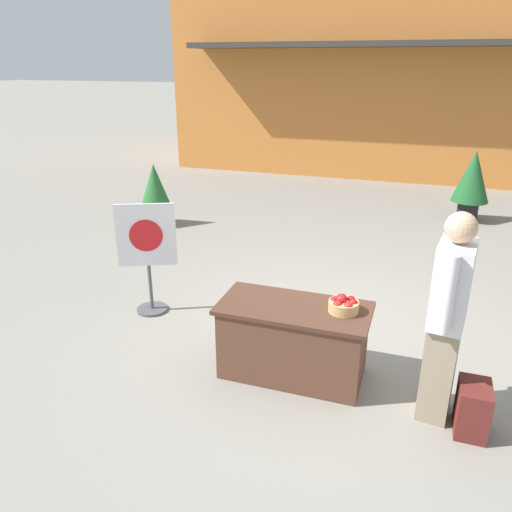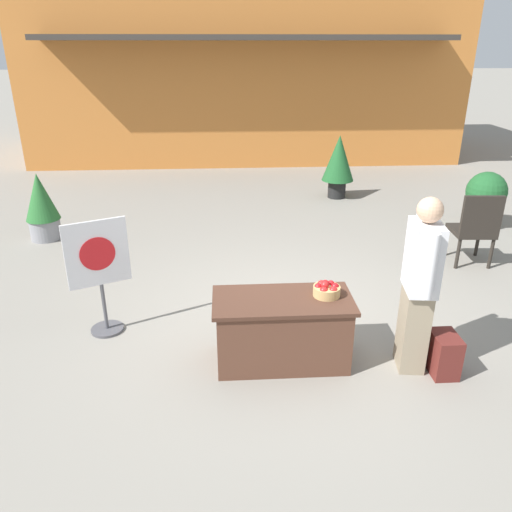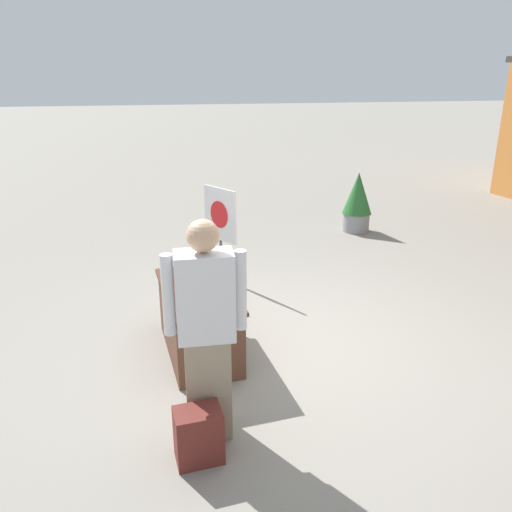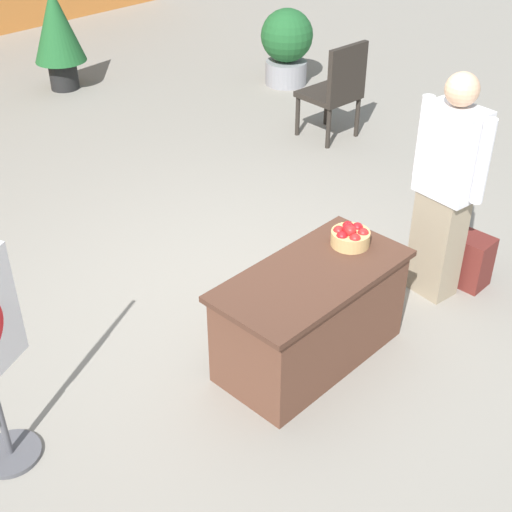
% 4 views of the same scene
% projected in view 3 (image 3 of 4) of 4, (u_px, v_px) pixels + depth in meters
% --- Properties ---
extents(ground_plane, '(120.00, 120.00, 0.00)m').
position_uv_depth(ground_plane, '(283.00, 347.00, 5.25)').
color(ground_plane, gray).
extents(display_table, '(1.37, 0.67, 0.70)m').
position_uv_depth(display_table, '(199.00, 320.00, 5.05)').
color(display_table, brown).
rests_on(display_table, ground_plane).
extents(apple_basket, '(0.26, 0.26, 0.16)m').
position_uv_depth(apple_basket, '(210.00, 299.00, 4.53)').
color(apple_basket, tan).
rests_on(apple_basket, display_table).
extents(person_visitor, '(0.31, 0.61, 1.75)m').
position_uv_depth(person_visitor, '(206.00, 331.00, 3.69)').
color(person_visitor, gray).
rests_on(person_visitor, ground_plane).
extents(backpack, '(0.24, 0.34, 0.42)m').
position_uv_depth(backpack, '(199.00, 435.00, 3.62)').
color(backpack, maroon).
rests_on(backpack, ground_plane).
extents(poster_board, '(0.61, 0.36, 1.30)m').
position_uv_depth(poster_board, '(220.00, 229.00, 6.83)').
color(poster_board, '#4C4C51').
rests_on(poster_board, ground_plane).
extents(potted_plant_near_right, '(0.54, 0.54, 1.10)m').
position_uv_depth(potted_plant_near_right, '(357.00, 201.00, 9.15)').
color(potted_plant_near_right, gray).
rests_on(potted_plant_near_right, ground_plane).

